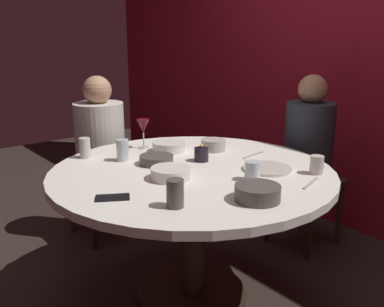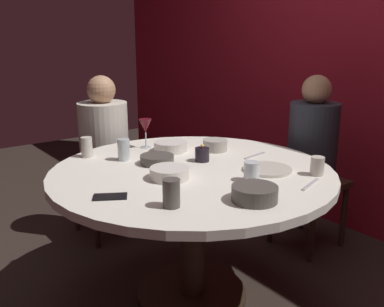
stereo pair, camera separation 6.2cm
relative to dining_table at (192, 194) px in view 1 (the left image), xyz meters
The scene contains 21 objects.
ground_plane 0.60m from the dining_table, ahead, with size 8.00×8.00×0.00m, color #2D231E.
back_wall 1.65m from the dining_table, 90.00° to the left, with size 6.00×0.10×2.60m, color maroon.
dining_table is the anchor object (origin of this frame).
seated_diner_left 1.00m from the dining_table, behind, with size 0.40×0.40×1.14m.
seated_diner_back 0.99m from the dining_table, 90.00° to the left, with size 0.40×0.40×1.16m.
candle_holder 0.23m from the dining_table, 120.28° to the left, with size 0.08×0.08×0.10m.
wine_glass 0.57m from the dining_table, behind, with size 0.08×0.08×0.18m.
dinner_plate 0.41m from the dining_table, 47.48° to the left, with size 0.24×0.24×0.01m, color beige.
cell_phone 0.54m from the dining_table, 78.23° to the right, with size 0.07×0.14×0.01m, color black.
bowl_serving_large 0.42m from the dining_table, 121.24° to the left, with size 0.14×0.14×0.07m, color #B2ADA3.
bowl_salad_center 0.53m from the dining_table, ahead, with size 0.19×0.19×0.06m, color #4C4742.
bowl_small_white 0.25m from the dining_table, 72.00° to the right, with size 0.19×0.19×0.05m, color silver.
bowl_sauce_side 0.26m from the dining_table, 153.48° to the right, with size 0.18×0.18×0.05m, color #4C4742.
bowl_rice_portion 0.40m from the dining_table, 162.42° to the left, with size 0.19×0.19×0.06m, color silver.
cup_near_candle 0.45m from the dining_table, 150.26° to the right, with size 0.07×0.07×0.12m, color silver.
cup_by_left_diner 0.54m from the dining_table, 46.93° to the right, with size 0.07×0.07×0.11m, color #4C4742.
cup_by_right_diner 0.65m from the dining_table, 148.11° to the right, with size 0.06×0.06×0.11m, color beige.
cup_center_front 0.38m from the dining_table, 18.31° to the left, with size 0.07×0.07×0.09m, color silver.
cup_far_edge 0.64m from the dining_table, 42.98° to the left, with size 0.07×0.07×0.09m, color beige.
fork_near_plate 0.61m from the dining_table, 27.69° to the left, with size 0.02×0.18×0.01m, color #B7B7BC.
knife_near_plate 0.45m from the dining_table, 85.64° to the left, with size 0.02×0.18×0.01m, color #B7B7BC.
Camera 1 is at (1.58, -1.30, 1.39)m, focal length 39.52 mm.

